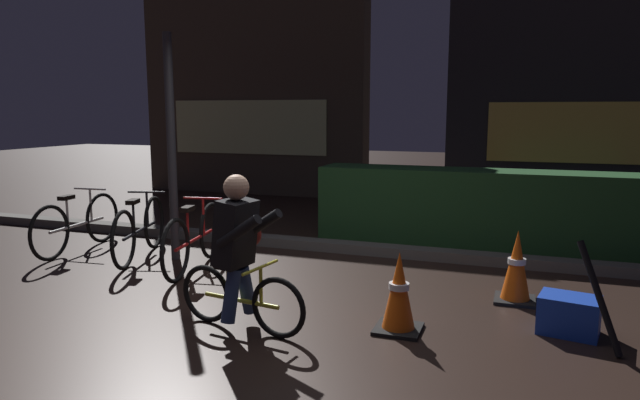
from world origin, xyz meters
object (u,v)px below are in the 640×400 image
at_px(street_post, 171,149).
at_px(parked_bike_left_mid, 140,229).
at_px(parked_bike_center_left, 195,238).
at_px(blue_crate, 569,315).
at_px(traffic_cone_far, 517,267).
at_px(closed_umbrella, 599,297).
at_px(cyclist, 239,252).
at_px(traffic_cone_near, 399,293).
at_px(parked_bike_leftmost, 78,224).

height_order(street_post, parked_bike_left_mid, street_post).
distance_m(parked_bike_center_left, blue_crate, 3.80).
height_order(traffic_cone_far, closed_umbrella, closed_umbrella).
bearing_deg(parked_bike_center_left, cyclist, -146.59).
bearing_deg(traffic_cone_near, closed_umbrella, 5.95).
xyz_separation_m(traffic_cone_far, closed_umbrella, (0.58, -0.91, 0.07)).
bearing_deg(traffic_cone_far, parked_bike_leftmost, 178.11).
height_order(parked_bike_center_left, closed_umbrella, closed_umbrella).
bearing_deg(parked_bike_left_mid, traffic_cone_near, -126.61).
relative_size(traffic_cone_near, closed_umbrella, 0.76).
height_order(parked_bike_leftmost, traffic_cone_near, parked_bike_leftmost).
bearing_deg(traffic_cone_near, parked_bike_left_mid, 160.34).
xyz_separation_m(parked_bike_left_mid, cyclist, (2.15, -1.57, 0.28)).
xyz_separation_m(parked_bike_left_mid, blue_crate, (4.62, -0.80, -0.20)).
distance_m(parked_bike_leftmost, closed_umbrella, 5.84).
height_order(blue_crate, cyclist, cyclist).
bearing_deg(cyclist, parked_bike_left_mid, 152.85).
relative_size(traffic_cone_near, blue_crate, 1.46).
relative_size(street_post, parked_bike_center_left, 1.58).
bearing_deg(parked_bike_center_left, blue_crate, -108.66).
bearing_deg(cyclist, parked_bike_leftmost, 161.70).
bearing_deg(closed_umbrella, blue_crate, -14.39).
bearing_deg(traffic_cone_near, cyclist, -162.84).
bearing_deg(parked_bike_left_mid, cyclist, -143.09).
relative_size(parked_bike_leftmost, parked_bike_center_left, 1.00).
xyz_separation_m(parked_bike_leftmost, traffic_cone_near, (4.30, -1.23, -0.03)).
height_order(street_post, closed_umbrella, street_post).
distance_m(parked_bike_leftmost, traffic_cone_near, 4.48).
bearing_deg(parked_bike_leftmost, street_post, -91.89).
bearing_deg(traffic_cone_near, street_post, 156.14).
relative_size(parked_bike_center_left, cyclist, 1.32).
xyz_separation_m(parked_bike_left_mid, parked_bike_center_left, (0.87, -0.20, -0.00)).
distance_m(parked_bike_left_mid, cyclist, 2.68).
bearing_deg(cyclist, blue_crate, 26.33).
xyz_separation_m(traffic_cone_near, cyclist, (-1.20, -0.37, 0.32)).
relative_size(traffic_cone_near, traffic_cone_far, 0.97).
bearing_deg(traffic_cone_far, parked_bike_center_left, -178.98).
xyz_separation_m(street_post, parked_bike_left_mid, (-0.41, -0.10, -0.95)).
xyz_separation_m(traffic_cone_near, blue_crate, (1.27, 0.40, -0.16)).
relative_size(parked_bike_center_left, blue_crate, 3.73).
xyz_separation_m(parked_bike_center_left, blue_crate, (3.75, -0.60, -0.20)).
bearing_deg(street_post, traffic_cone_far, -3.67).
height_order(street_post, parked_bike_leftmost, street_post).
relative_size(parked_bike_left_mid, traffic_cone_far, 2.41).
bearing_deg(parked_bike_center_left, closed_umbrella, -111.81).
bearing_deg(cyclist, street_post, 145.07).
distance_m(traffic_cone_far, blue_crate, 0.79).
xyz_separation_m(cyclist, closed_umbrella, (2.64, 0.52, -0.24)).
height_order(parked_bike_left_mid, parked_bike_center_left, same).
xyz_separation_m(parked_bike_center_left, cyclist, (1.28, -1.37, 0.28)).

